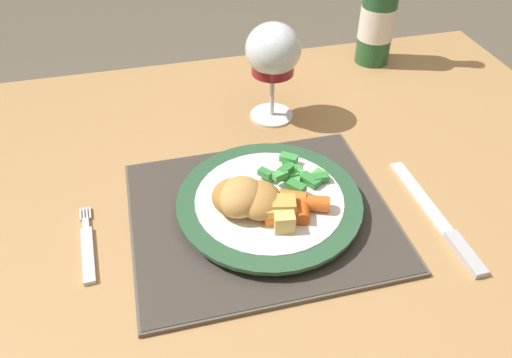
# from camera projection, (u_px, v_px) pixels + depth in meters

# --- Properties ---
(dining_table) EXTENTS (1.13, 0.80, 0.74)m
(dining_table) POSITION_uv_depth(u_px,v_px,m) (252.00, 244.00, 0.76)
(dining_table) COLOR #AD7F4C
(dining_table) RESTS_ON ground
(placemat) EXTENTS (0.33, 0.29, 0.01)m
(placemat) POSITION_uv_depth(u_px,v_px,m) (262.00, 215.00, 0.65)
(placemat) COLOR brown
(placemat) RESTS_ON dining_table
(dinner_plate) EXTENTS (0.24, 0.24, 0.02)m
(dinner_plate) POSITION_uv_depth(u_px,v_px,m) (269.00, 203.00, 0.65)
(dinner_plate) COLOR white
(dinner_plate) RESTS_ON placemat
(breaded_croquettes) EXTENTS (0.10, 0.09, 0.04)m
(breaded_croquettes) POSITION_uv_depth(u_px,v_px,m) (244.00, 198.00, 0.61)
(breaded_croquettes) COLOR #A87033
(breaded_croquettes) RESTS_ON dinner_plate
(green_beans_pile) EXTENTS (0.09, 0.09, 0.02)m
(green_beans_pile) POSITION_uv_depth(u_px,v_px,m) (294.00, 175.00, 0.67)
(green_beans_pile) COLOR green
(green_beans_pile) RESTS_ON dinner_plate
(glazed_carrots) EXTENTS (0.09, 0.06, 0.02)m
(glazed_carrots) POSITION_uv_depth(u_px,v_px,m) (298.00, 206.00, 0.62)
(glazed_carrots) COLOR orange
(glazed_carrots) RESTS_ON dinner_plate
(fork) EXTENTS (0.02, 0.13, 0.01)m
(fork) POSITION_uv_depth(u_px,v_px,m) (88.00, 249.00, 0.61)
(fork) COLOR silver
(fork) RESTS_ON dining_table
(table_knife) EXTENTS (0.02, 0.22, 0.01)m
(table_knife) POSITION_uv_depth(u_px,v_px,m) (442.00, 223.00, 0.64)
(table_knife) COLOR silver
(table_knife) RESTS_ON dining_table
(wine_glass) EXTENTS (0.09, 0.09, 0.16)m
(wine_glass) POSITION_uv_depth(u_px,v_px,m) (273.00, 54.00, 0.76)
(wine_glass) COLOR silver
(wine_glass) RESTS_ON dining_table
(bottle) EXTENTS (0.07, 0.07, 0.28)m
(bottle) POSITION_uv_depth(u_px,v_px,m) (379.00, 9.00, 0.91)
(bottle) COLOR #23562D
(bottle) RESTS_ON dining_table
(roast_potatoes) EXTENTS (0.05, 0.06, 0.03)m
(roast_potatoes) POSITION_uv_depth(u_px,v_px,m) (276.00, 209.00, 0.61)
(roast_potatoes) COLOR #E5BC66
(roast_potatoes) RESTS_ON dinner_plate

